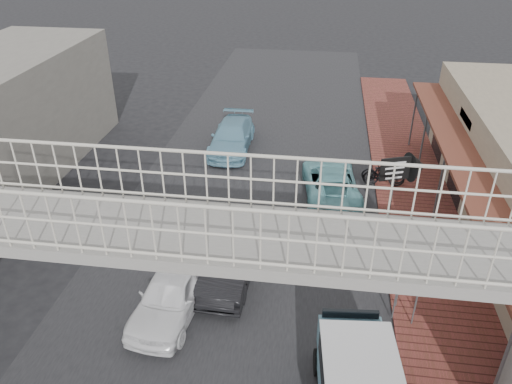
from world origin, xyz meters
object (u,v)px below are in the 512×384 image
(motorcycle_near, at_px, (383,172))
(street_clock, at_px, (417,243))
(white_hatchback, at_px, (172,292))
(dark_sedan, at_px, (230,259))
(angkot_far, at_px, (232,137))
(motorcycle_far, at_px, (384,175))
(angkot_curb, at_px, (331,182))
(arrow_sign, at_px, (415,168))

(motorcycle_near, bearing_deg, street_clock, -177.95)
(white_hatchback, xyz_separation_m, dark_sedan, (1.36, 1.76, 0.00))
(white_hatchback, bearing_deg, dark_sedan, 58.07)
(dark_sedan, distance_m, motorcycle_near, 8.68)
(angkot_far, distance_m, motorcycle_near, 7.46)
(motorcycle_far, relative_size, street_clock, 0.57)
(angkot_far, bearing_deg, white_hatchback, -89.13)
(dark_sedan, relative_size, angkot_far, 0.92)
(white_hatchback, distance_m, angkot_curb, 8.63)
(white_hatchback, height_order, angkot_curb, white_hatchback)
(angkot_far, bearing_deg, motorcycle_near, -21.26)
(motorcycle_near, bearing_deg, dark_sedan, 144.40)
(motorcycle_far, xyz_separation_m, street_clock, (-0.00, -7.72, 2.00))
(arrow_sign, bearing_deg, angkot_curb, 125.22)
(angkot_curb, bearing_deg, motorcycle_near, -157.65)
(angkot_curb, bearing_deg, dark_sedan, 53.85)
(dark_sedan, distance_m, angkot_curb, 6.42)
(motorcycle_near, xyz_separation_m, arrow_sign, (0.58, -3.17, 1.88))
(dark_sedan, relative_size, motorcycle_far, 2.39)
(angkot_far, distance_m, arrow_sign, 9.69)
(arrow_sign, bearing_deg, white_hatchback, -163.16)
(angkot_far, bearing_deg, street_clock, -57.43)
(dark_sedan, distance_m, arrow_sign, 7.17)
(angkot_curb, bearing_deg, motorcycle_far, -163.71)
(motorcycle_far, distance_m, street_clock, 7.97)
(white_hatchback, relative_size, dark_sedan, 0.96)
(dark_sedan, height_order, angkot_curb, dark_sedan)
(motorcycle_near, bearing_deg, angkot_far, 71.59)
(motorcycle_far, bearing_deg, arrow_sign, -168.71)
(dark_sedan, height_order, motorcycle_far, dark_sedan)
(street_clock, xyz_separation_m, arrow_sign, (0.58, 4.84, -0.17))
(white_hatchback, height_order, angkot_far, white_hatchback)
(white_hatchback, bearing_deg, motorcycle_near, 58.20)
(white_hatchback, height_order, dark_sedan, dark_sedan)
(motorcycle_far, distance_m, arrow_sign, 3.46)
(street_clock, height_order, arrow_sign, street_clock)
(angkot_far, height_order, arrow_sign, arrow_sign)
(angkot_curb, xyz_separation_m, motorcycle_far, (2.20, 0.96, -0.01))
(dark_sedan, relative_size, arrow_sign, 1.42)
(angkot_curb, xyz_separation_m, angkot_far, (-4.79, 3.86, 0.02))
(angkot_curb, bearing_deg, arrow_sign, 138.13)
(motorcycle_near, xyz_separation_m, street_clock, (-0.00, -8.01, 2.05))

